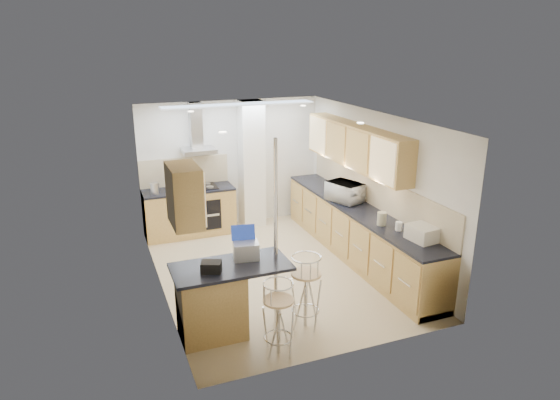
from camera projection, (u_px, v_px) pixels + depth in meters
name	position (u px, v px, depth m)	size (l,w,h in m)	color
ground	(275.00, 271.00, 8.15)	(4.80, 4.80, 0.00)	#C9B886
room_shell	(285.00, 172.00, 8.12)	(3.64, 4.84, 2.51)	silver
right_counter	(356.00, 232.00, 8.53)	(0.63, 4.40, 0.92)	#AF8846
back_counter	(189.00, 212.00, 9.54)	(1.70, 0.63, 0.92)	#AF8846
peninsula	(232.00, 299.00, 6.33)	(1.47, 0.72, 0.94)	#AF8846
microwave	(345.00, 192.00, 8.63)	(0.61, 0.41, 0.34)	white
laptop	(246.00, 251.00, 6.35)	(0.32, 0.24, 0.22)	#A8ABB0
bag	(211.00, 267.00, 6.00)	(0.24, 0.18, 0.13)	black
bar_stool_near	(278.00, 318.00, 5.89)	(0.39, 0.39, 0.95)	tan
bar_stool_end	(306.00, 291.00, 6.45)	(0.41, 0.41, 1.01)	tan
jar_a	(333.00, 185.00, 9.31)	(0.12, 0.12, 0.17)	silver
jar_b	(354.00, 195.00, 8.77)	(0.11, 0.11, 0.17)	silver
jar_c	(382.00, 219.00, 7.55)	(0.14, 0.14, 0.20)	#B3B08F
jar_d	(399.00, 226.00, 7.35)	(0.10, 0.10, 0.13)	white
bread_bin	(422.00, 233.00, 6.98)	(0.32, 0.40, 0.21)	silver
kettle	(155.00, 188.00, 9.07)	(0.16, 0.16, 0.20)	#B9BBBE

